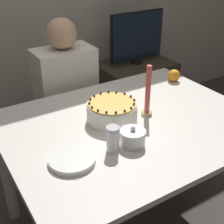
# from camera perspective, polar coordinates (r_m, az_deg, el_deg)

# --- Properties ---
(ground_plane) EXTENTS (12.00, 12.00, 0.00)m
(ground_plane) POSITION_cam_1_polar(r_m,az_deg,el_deg) (2.14, 2.93, -19.62)
(ground_plane) COLOR #3D3833
(dining_table) EXTENTS (1.32, 1.02, 0.76)m
(dining_table) POSITION_cam_1_polar(r_m,az_deg,el_deg) (1.71, 3.48, -5.06)
(dining_table) COLOR beige
(dining_table) RESTS_ON ground_plane
(cake) EXTENTS (0.27, 0.27, 0.12)m
(cake) POSITION_cam_1_polar(r_m,az_deg,el_deg) (1.63, 0.00, 0.12)
(cake) COLOR white
(cake) RESTS_ON dining_table
(sugar_bowl) EXTENTS (0.12, 0.12, 0.10)m
(sugar_bowl) POSITION_cam_1_polar(r_m,az_deg,el_deg) (1.45, 3.80, -4.64)
(sugar_bowl) COLOR silver
(sugar_bowl) RESTS_ON dining_table
(sugar_shaker) EXTENTS (0.06, 0.06, 0.12)m
(sugar_shaker) POSITION_cam_1_polar(r_m,az_deg,el_deg) (1.39, 0.16, -4.93)
(sugar_shaker) COLOR white
(sugar_shaker) RESTS_ON dining_table
(plate_stack) EXTENTS (0.21, 0.21, 0.02)m
(plate_stack) POSITION_cam_1_polar(r_m,az_deg,el_deg) (1.36, -7.31, -8.58)
(plate_stack) COLOR silver
(plate_stack) RESTS_ON dining_table
(candle) EXTENTS (0.06, 0.06, 0.28)m
(candle) POSITION_cam_1_polar(r_m,az_deg,el_deg) (1.66, 6.53, 3.00)
(candle) COLOR tan
(candle) RESTS_ON dining_table
(orange_fruit_0) EXTENTS (0.08, 0.08, 0.08)m
(orange_fruit_0) POSITION_cam_1_polar(r_m,az_deg,el_deg) (2.14, 11.28, 6.58)
(orange_fruit_0) COLOR orange
(orange_fruit_0) RESTS_ON dining_table
(person_man_blue_shirt) EXTENTS (0.40, 0.34, 1.18)m
(person_man_blue_shirt) POSITION_cam_1_polar(r_m,az_deg,el_deg) (2.29, -8.11, 0.14)
(person_man_blue_shirt) COLOR #2D2D38
(person_man_blue_shirt) RESTS_ON ground_plane
(side_cabinet) EXTENTS (0.71, 0.47, 0.58)m
(side_cabinet) POSITION_cam_1_polar(r_m,az_deg,el_deg) (3.11, 4.26, 3.90)
(side_cabinet) COLOR #382D23
(side_cabinet) RESTS_ON ground_plane
(tv_monitor) EXTENTS (0.56, 0.10, 0.48)m
(tv_monitor) POSITION_cam_1_polar(r_m,az_deg,el_deg) (2.92, 4.61, 13.47)
(tv_monitor) COLOR black
(tv_monitor) RESTS_ON side_cabinet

